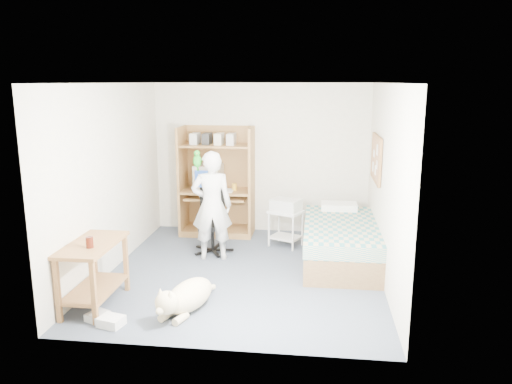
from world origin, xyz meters
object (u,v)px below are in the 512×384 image
side_desk (93,265)px  computer_hutch (217,186)px  bed (340,241)px  printer_cart (286,223)px  dog (186,296)px  office_chair (213,230)px  person (212,206)px

side_desk → computer_hutch: bearing=73.9°
bed → side_desk: bearing=-147.5°
printer_cart → bed: bearing=-10.3°
side_desk → dog: side_desk is taller
office_chair → computer_hutch: bearing=86.5°
person → printer_cart: size_ratio=2.68×
side_desk → person: 2.00m
person → dog: size_ratio=1.49×
side_desk → dog: bearing=-1.8°
computer_hutch → printer_cart: (1.18, -0.55, -0.44)m
computer_hutch → printer_cart: bearing=-25.1°
printer_cart → side_desk: bearing=-105.9°
person → dog: (0.06, -1.73, -0.61)m
computer_hutch → bed: (2.00, -1.12, -0.53)m
computer_hutch → person: bearing=-82.4°
dog → printer_cart: bearing=88.6°
bed → side_desk: 3.39m
bed → dog: size_ratio=1.90×
computer_hutch → bed: 2.35m
office_chair → printer_cart: size_ratio=1.61×
person → dog: bearing=82.1°
bed → printer_cart: size_ratio=3.43×
side_desk → office_chair: 2.22m
bed → computer_hutch: bearing=150.7°
office_chair → dog: bearing=-96.6°
person → printer_cart: (1.02, 0.69, -0.41)m
bed → person: (-1.83, -0.12, 0.50)m
computer_hutch → bed: computer_hutch is taller
office_chair → dog: size_ratio=0.89×
side_desk → dog: (1.08, -0.03, -0.31)m
office_chair → dog: office_chair is taller
side_desk → office_chair: (0.96, 2.00, -0.15)m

